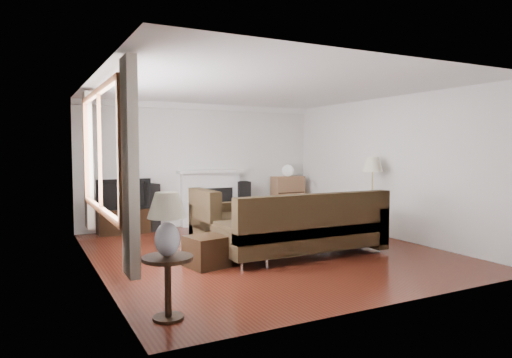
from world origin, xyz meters
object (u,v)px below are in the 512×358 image
tv_stand (123,221)px  side_table (168,288)px  sectional_sofa (302,226)px  coffee_table (250,229)px  bookshelf (288,198)px  floor_lamp (372,197)px

tv_stand → side_table: (-0.49, -4.59, 0.06)m
sectional_sofa → coffee_table: sectional_sofa is taller
bookshelf → coffee_table: bookshelf is taller
sectional_sofa → side_table: sectional_sofa is taller
tv_stand → coffee_table: tv_stand is taller
bookshelf → side_table: 6.18m
tv_stand → floor_lamp: (3.88, -2.41, 0.49)m
coffee_table → bookshelf: bearing=49.4°
bookshelf → floor_lamp: (0.27, -2.44, 0.24)m
coffee_table → floor_lamp: 2.25m
floor_lamp → sectional_sofa: bearing=-162.3°
tv_stand → floor_lamp: floor_lamp is taller
sectional_sofa → side_table: 2.96m
floor_lamp → side_table: (-4.37, -2.18, -0.43)m
tv_stand → sectional_sofa: bearing=-56.3°
bookshelf → coffee_table: bearing=-136.4°
bookshelf → coffee_table: 2.49m
floor_lamp → side_table: bearing=-153.5°
tv_stand → side_table: bearing=-96.1°
floor_lamp → side_table: size_ratio=2.44×
bookshelf → tv_stand: bearing=-179.5°
bookshelf → side_table: size_ratio=1.64×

